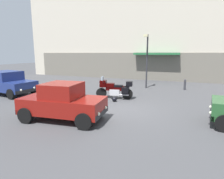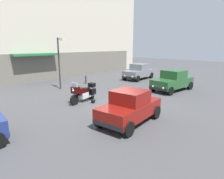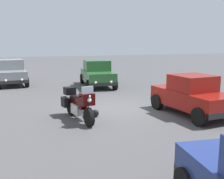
{
  "view_description": "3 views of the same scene",
  "coord_description": "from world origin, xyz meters",
  "px_view_note": "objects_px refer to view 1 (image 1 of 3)",
  "views": [
    {
      "loc": [
        3.04,
        -8.72,
        2.74
      ],
      "look_at": [
        -0.72,
        0.71,
        0.81
      ],
      "focal_mm": 30.6,
      "sensor_mm": 36.0,
      "label": 1
    },
    {
      "loc": [
        -8.4,
        -7.71,
        3.56
      ],
      "look_at": [
        -0.08,
        0.29,
        0.91
      ],
      "focal_mm": 30.91,
      "sensor_mm": 36.0,
      "label": 2
    },
    {
      "loc": [
        -10.34,
        3.81,
        2.86
      ],
      "look_at": [
        -0.41,
        0.46,
        0.94
      ],
      "focal_mm": 43.08,
      "sensor_mm": 36.0,
      "label": 3
    }
  ],
  "objects_px": {
    "helmet": "(114,99)",
    "car_compact_side": "(63,102)",
    "car_sedan_far": "(5,83)",
    "streetlamp_curbside": "(147,55)",
    "bollard_curbside": "(185,84)",
    "motorcycle": "(115,89)"
  },
  "relations": [
    {
      "from": "car_sedan_far",
      "to": "bollard_curbside",
      "type": "xyz_separation_m",
      "value": [
        11.36,
        6.1,
        -0.35
      ]
    },
    {
      "from": "car_sedan_far",
      "to": "car_compact_side",
      "type": "height_order",
      "value": "same"
    },
    {
      "from": "car_sedan_far",
      "to": "streetlamp_curbside",
      "type": "relative_size",
      "value": 1.13
    },
    {
      "from": "streetlamp_curbside",
      "to": "bollard_curbside",
      "type": "relative_size",
      "value": 5.14
    },
    {
      "from": "streetlamp_curbside",
      "to": "car_compact_side",
      "type": "bearing_deg",
      "value": -100.9
    },
    {
      "from": "car_compact_side",
      "to": "bollard_curbside",
      "type": "distance_m",
      "value": 10.09
    },
    {
      "from": "car_compact_side",
      "to": "bollard_curbside",
      "type": "xyz_separation_m",
      "value": [
        4.56,
        8.99,
        -0.34
      ]
    },
    {
      "from": "helmet",
      "to": "car_compact_side",
      "type": "bearing_deg",
      "value": -103.48
    },
    {
      "from": "helmet",
      "to": "bollard_curbside",
      "type": "bearing_deg",
      "value": 55.42
    },
    {
      "from": "bollard_curbside",
      "to": "car_compact_side",
      "type": "bearing_deg",
      "value": -116.88
    },
    {
      "from": "streetlamp_curbside",
      "to": "bollard_curbside",
      "type": "xyz_separation_m",
      "value": [
        2.91,
        0.41,
        -2.15
      ]
    },
    {
      "from": "helmet",
      "to": "bollard_curbside",
      "type": "height_order",
      "value": "bollard_curbside"
    },
    {
      "from": "car_sedan_far",
      "to": "streetlamp_curbside",
      "type": "distance_m",
      "value": 10.35
    },
    {
      "from": "car_sedan_far",
      "to": "bollard_curbside",
      "type": "bearing_deg",
      "value": 34.67
    },
    {
      "from": "motorcycle",
      "to": "streetlamp_curbside",
      "type": "relative_size",
      "value": 0.54
    },
    {
      "from": "streetlamp_curbside",
      "to": "motorcycle",
      "type": "bearing_deg",
      "value": -103.22
    },
    {
      "from": "streetlamp_curbside",
      "to": "helmet",
      "type": "bearing_deg",
      "value": -98.96
    },
    {
      "from": "helmet",
      "to": "streetlamp_curbside",
      "type": "xyz_separation_m",
      "value": [
        0.78,
        4.93,
        2.44
      ]
    },
    {
      "from": "car_sedan_far",
      "to": "car_compact_side",
      "type": "bearing_deg",
      "value": -16.59
    },
    {
      "from": "helmet",
      "to": "motorcycle",
      "type": "bearing_deg",
      "value": 108.38
    },
    {
      "from": "helmet",
      "to": "car_compact_side",
      "type": "distance_m",
      "value": 3.8
    },
    {
      "from": "motorcycle",
      "to": "car_compact_side",
      "type": "bearing_deg",
      "value": 70.14
    }
  ]
}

